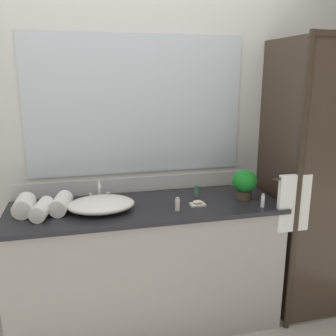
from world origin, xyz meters
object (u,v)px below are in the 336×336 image
at_px(rolled_towel_far_edge, 61,204).
at_px(amenity_bottle_body_wash, 263,201).
at_px(soap_dish, 198,203).
at_px(potted_plant, 245,183).
at_px(amenity_bottle_conditioner, 196,191).
at_px(amenity_bottle_lotion, 178,204).
at_px(faucet, 100,195).
at_px(rolled_towel_near_edge, 24,205).
at_px(sink_basin, 101,204).
at_px(rolled_towel_middle, 42,209).

bearing_deg(rolled_towel_far_edge, amenity_bottle_body_wash, -9.92).
bearing_deg(soap_dish, potted_plant, 9.73).
bearing_deg(amenity_bottle_conditioner, amenity_bottle_body_wash, -40.89).
bearing_deg(amenity_bottle_lotion, amenity_bottle_body_wash, -7.52).
bearing_deg(soap_dish, faucet, 159.83).
distance_m(potted_plant, amenity_bottle_body_wash, 0.21).
relative_size(amenity_bottle_conditioner, amenity_bottle_body_wash, 0.89).
height_order(soap_dish, amenity_bottle_lotion, amenity_bottle_lotion).
xyz_separation_m(soap_dish, amenity_bottle_body_wash, (0.40, -0.13, 0.03)).
bearing_deg(faucet, rolled_towel_near_edge, -163.47).
xyz_separation_m(faucet, potted_plant, (0.99, -0.17, 0.07)).
height_order(amenity_bottle_body_wash, rolled_towel_far_edge, rolled_towel_far_edge).
bearing_deg(rolled_towel_far_edge, amenity_bottle_lotion, -11.76).
xyz_separation_m(sink_basin, soap_dish, (0.63, -0.05, -0.03)).
distance_m(potted_plant, rolled_towel_near_edge, 1.46).
bearing_deg(amenity_bottle_conditioner, sink_basin, -169.29).
bearing_deg(sink_basin, rolled_towel_far_edge, 170.01).
height_order(amenity_bottle_conditioner, amenity_bottle_body_wash, amenity_bottle_body_wash).
bearing_deg(amenity_bottle_lotion, soap_dish, 20.94).
xyz_separation_m(soap_dish, amenity_bottle_lotion, (-0.15, -0.06, 0.03)).
bearing_deg(amenity_bottle_conditioner, rolled_towel_middle, -171.85).
bearing_deg(sink_basin, soap_dish, -4.35).
distance_m(soap_dish, amenity_bottle_conditioner, 0.18).
height_order(potted_plant, rolled_towel_middle, potted_plant).
height_order(rolled_towel_near_edge, rolled_towel_middle, rolled_towel_near_edge).
xyz_separation_m(potted_plant, amenity_bottle_body_wash, (0.04, -0.19, -0.07)).
relative_size(soap_dish, rolled_towel_far_edge, 0.44).
bearing_deg(rolled_towel_middle, amenity_bottle_body_wash, -6.57).
bearing_deg(amenity_bottle_conditioner, soap_dish, -105.05).
xyz_separation_m(amenity_bottle_lotion, rolled_towel_near_edge, (-0.94, 0.15, 0.02)).
xyz_separation_m(faucet, soap_dish, (0.63, -0.23, -0.03)).
relative_size(sink_basin, amenity_bottle_body_wash, 4.61).
distance_m(amenity_bottle_body_wash, rolled_towel_middle, 1.40).
xyz_separation_m(faucet, amenity_bottle_conditioner, (0.68, -0.06, -0.01)).
distance_m(sink_basin, amenity_bottle_conditioner, 0.69).
distance_m(potted_plant, amenity_bottle_lotion, 0.53).
distance_m(amenity_bottle_lotion, amenity_bottle_body_wash, 0.56).
xyz_separation_m(rolled_towel_middle, rolled_towel_far_edge, (0.11, 0.06, 0.00)).
xyz_separation_m(amenity_bottle_conditioner, amenity_bottle_body_wash, (0.36, -0.31, 0.00)).
bearing_deg(amenity_bottle_lotion, sink_basin, 167.33).
bearing_deg(rolled_towel_middle, rolled_towel_far_edge, 30.06).
bearing_deg(amenity_bottle_body_wash, amenity_bottle_conditioner, 139.11).
bearing_deg(faucet, amenity_bottle_lotion, -31.41).
distance_m(amenity_bottle_lotion, rolled_towel_near_edge, 0.95).
bearing_deg(soap_dish, rolled_towel_middle, 178.40).
relative_size(amenity_bottle_conditioner, rolled_towel_near_edge, 0.43).
relative_size(faucet, amenity_bottle_body_wash, 1.85).
relative_size(potted_plant, amenity_bottle_body_wash, 2.22).
height_order(amenity_bottle_conditioner, amenity_bottle_lotion, amenity_bottle_lotion).
bearing_deg(faucet, rolled_towel_middle, -150.34).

